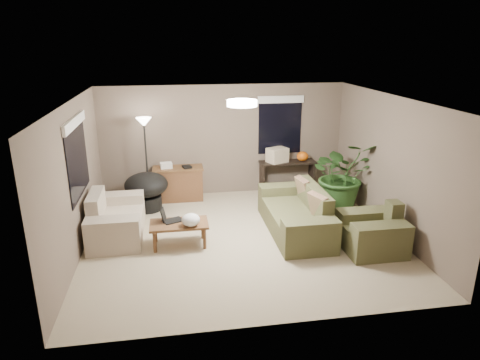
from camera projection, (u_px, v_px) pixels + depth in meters
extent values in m
plane|color=tan|center=(242.00, 238.00, 7.75)|extent=(5.50, 5.50, 0.00)
plane|color=white|center=(242.00, 99.00, 6.97)|extent=(5.50, 5.50, 0.00)
plane|color=brown|center=(224.00, 140.00, 9.70)|extent=(5.50, 0.00, 5.50)
plane|color=brown|center=(277.00, 235.00, 5.01)|extent=(5.50, 0.00, 5.50)
plane|color=brown|center=(75.00, 181.00, 6.94)|extent=(0.00, 5.00, 5.00)
plane|color=brown|center=(391.00, 165.00, 7.78)|extent=(0.00, 5.00, 5.00)
cube|color=#494B2D|center=(294.00, 220.00, 8.00)|extent=(0.95, 1.48, 0.42)
cube|color=#4A4C2D|center=(314.00, 198.00, 7.92)|extent=(0.22, 1.48, 0.43)
cube|color=#4F5030|center=(310.00, 237.00, 7.11)|extent=(0.95, 0.36, 0.60)
cube|color=#4A4C2D|center=(282.00, 199.00, 8.84)|extent=(0.95, 0.36, 0.60)
cube|color=#8C7251|center=(319.00, 206.00, 7.49)|extent=(0.37, 0.50, 0.47)
cube|color=#8C7251|center=(304.00, 189.00, 8.33)|extent=(0.29, 0.48, 0.47)
cube|color=beige|center=(118.00, 225.00, 7.79)|extent=(0.90, 0.88, 0.42)
cube|color=beige|center=(96.00, 205.00, 7.60)|extent=(0.22, 0.88, 0.43)
cube|color=beige|center=(113.00, 235.00, 7.18)|extent=(0.90, 0.36, 0.60)
cube|color=beige|center=(121.00, 208.00, 8.34)|extent=(0.90, 0.36, 0.60)
cube|color=brown|center=(371.00, 238.00, 7.28)|extent=(0.95, 0.28, 0.42)
cube|color=#47482B|center=(394.00, 214.00, 7.21)|extent=(0.22, 0.28, 0.43)
cube|color=#4A4B2D|center=(380.00, 242.00, 6.96)|extent=(0.95, 0.36, 0.60)
cube|color=#4E4F2F|center=(363.00, 226.00, 7.56)|extent=(0.95, 0.36, 0.60)
cube|color=brown|center=(179.00, 224.00, 7.37)|extent=(1.00, 0.55, 0.04)
cylinder|color=brown|center=(155.00, 242.00, 7.19)|extent=(0.06, 0.06, 0.38)
cylinder|color=brown|center=(205.00, 238.00, 7.32)|extent=(0.06, 0.06, 0.38)
cylinder|color=brown|center=(155.00, 232.00, 7.56)|extent=(0.06, 0.06, 0.38)
cylinder|color=brown|center=(203.00, 229.00, 7.69)|extent=(0.06, 0.06, 0.38)
cube|color=black|center=(173.00, 221.00, 7.44)|extent=(0.39, 0.34, 0.02)
cube|color=black|center=(163.00, 215.00, 7.38)|extent=(0.10, 0.24, 0.22)
ellipsoid|color=white|center=(191.00, 220.00, 7.22)|extent=(0.33, 0.30, 0.22)
cube|color=brown|center=(179.00, 184.00, 9.52)|extent=(1.05, 0.45, 0.71)
cube|color=brown|center=(178.00, 168.00, 9.41)|extent=(1.10, 0.50, 0.04)
cube|color=silver|center=(166.00, 165.00, 9.34)|extent=(0.27, 0.23, 0.12)
cube|color=black|center=(187.00, 167.00, 9.38)|extent=(0.23, 0.26, 0.04)
cube|color=black|center=(288.00, 162.00, 9.87)|extent=(1.30, 0.40, 0.04)
cube|color=black|center=(262.00, 179.00, 9.90)|extent=(0.05, 0.38, 0.71)
cube|color=black|center=(312.00, 176.00, 10.08)|extent=(0.05, 0.38, 0.71)
cube|color=black|center=(287.00, 186.00, 10.05)|extent=(1.25, 0.36, 0.03)
ellipsoid|color=orange|center=(302.00, 156.00, 9.88)|extent=(0.34, 0.34, 0.22)
cube|color=beige|center=(277.00, 155.00, 9.77)|extent=(0.53, 0.48, 0.33)
cylinder|color=black|center=(148.00, 203.00, 9.03)|extent=(0.60, 0.60, 0.30)
ellipsoid|color=black|center=(146.00, 185.00, 8.91)|extent=(1.08, 1.08, 0.50)
cylinder|color=black|center=(150.00, 204.00, 9.32)|extent=(0.28, 0.28, 0.02)
cylinder|color=black|center=(147.00, 165.00, 9.04)|extent=(0.04, 0.04, 1.78)
cone|color=white|center=(144.00, 122.00, 8.76)|extent=(0.32, 0.32, 0.18)
cylinder|color=white|center=(242.00, 103.00, 6.98)|extent=(0.50, 0.50, 0.10)
imported|color=#2D5923|center=(342.00, 182.00, 8.98)|extent=(1.34, 1.49, 1.16)
cube|color=tan|center=(340.00, 207.00, 9.18)|extent=(0.32, 0.32, 0.03)
cylinder|color=tan|center=(341.00, 196.00, 9.10)|extent=(0.12, 0.12, 0.44)
cube|color=tan|center=(342.00, 186.00, 9.03)|extent=(0.22, 0.22, 0.03)
cube|color=black|center=(77.00, 158.00, 7.13)|extent=(0.01, 1.50, 1.30)
cube|color=white|center=(74.00, 122.00, 6.94)|extent=(0.05, 1.56, 0.16)
cube|color=black|center=(280.00, 126.00, 9.79)|extent=(1.00, 0.01, 1.30)
cube|color=white|center=(281.00, 99.00, 9.58)|extent=(1.06, 0.05, 0.16)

